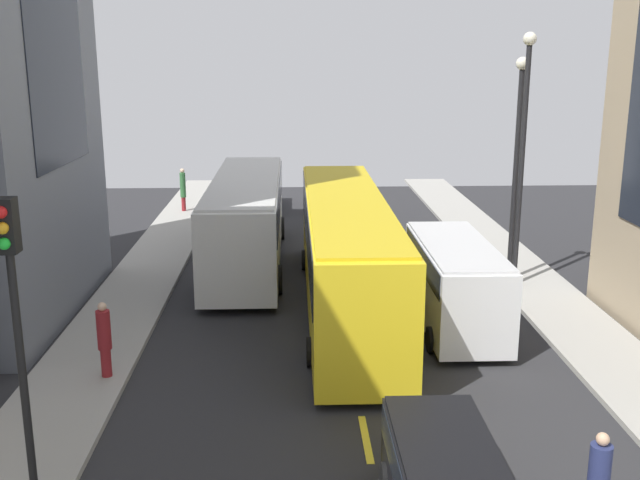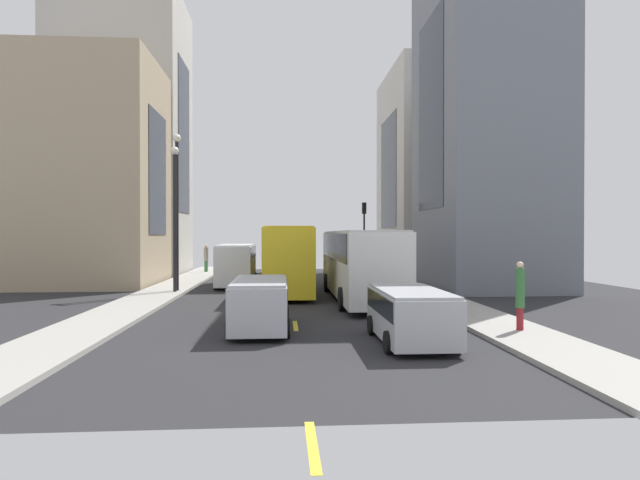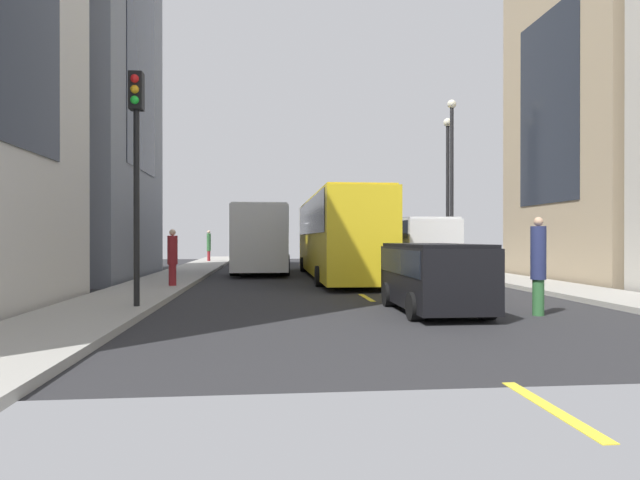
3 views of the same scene
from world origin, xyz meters
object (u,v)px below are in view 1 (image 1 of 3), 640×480
(streetcar_yellow, at_px, (346,244))
(car_silver_1, at_px, (347,198))
(delivery_van_white, at_px, (455,278))
(car_silver_0, at_px, (259,192))
(traffic_light_near_corner, at_px, (14,300))
(pedestrian_waiting_curb, at_px, (183,188))
(pedestrian_crossing_mid, at_px, (104,337))
(city_bus_white, at_px, (246,213))

(streetcar_yellow, relative_size, car_silver_1, 3.12)
(delivery_van_white, bearing_deg, car_silver_1, 97.78)
(delivery_van_white, relative_size, car_silver_1, 1.32)
(delivery_van_white, height_order, car_silver_0, delivery_van_white)
(car_silver_1, xyz_separation_m, traffic_light_near_corner, (-7.26, -24.33, 3.06))
(car_silver_1, distance_m, pedestrian_waiting_curb, 8.38)
(car_silver_0, bearing_deg, car_silver_1, -28.11)
(car_silver_0, bearing_deg, pedestrian_crossing_mid, -97.81)
(pedestrian_waiting_curb, bearing_deg, traffic_light_near_corner, 55.82)
(streetcar_yellow, xyz_separation_m, car_silver_0, (-3.45, 15.82, -1.20))
(traffic_light_near_corner, bearing_deg, city_bus_white, 80.34)
(streetcar_yellow, bearing_deg, traffic_light_near_corner, -119.73)
(car_silver_1, bearing_deg, delivery_van_white, -82.22)
(delivery_van_white, relative_size, car_silver_0, 1.41)
(city_bus_white, xyz_separation_m, traffic_light_near_corner, (-2.77, -16.28, 2.05))
(city_bus_white, relative_size, traffic_light_near_corner, 2.19)
(city_bus_white, distance_m, streetcar_yellow, 6.39)
(car_silver_1, height_order, pedestrian_crossing_mid, pedestrian_crossing_mid)
(pedestrian_crossing_mid, bearing_deg, pedestrian_waiting_curb, 2.01)
(delivery_van_white, relative_size, traffic_light_near_corner, 1.09)
(city_bus_white, relative_size, streetcar_yellow, 0.85)
(pedestrian_waiting_curb, relative_size, pedestrian_crossing_mid, 1.13)
(streetcar_yellow, xyz_separation_m, pedestrian_waiting_curb, (-7.23, 14.78, -0.81))
(car_silver_1, bearing_deg, pedestrian_crossing_mid, -111.54)
(pedestrian_waiting_curb, bearing_deg, delivery_van_white, 85.55)
(streetcar_yellow, height_order, car_silver_0, streetcar_yellow)
(streetcar_yellow, relative_size, car_silver_0, 3.31)
(delivery_van_white, xyz_separation_m, car_silver_1, (-2.08, 15.22, -0.52))
(streetcar_yellow, height_order, traffic_light_near_corner, traffic_light_near_corner)
(pedestrian_crossing_mid, bearing_deg, streetcar_yellow, -50.88)
(city_bus_white, xyz_separation_m, car_silver_1, (4.49, 8.04, -1.01))
(streetcar_yellow, bearing_deg, pedestrian_crossing_mid, -140.33)
(pedestrian_crossing_mid, bearing_deg, delivery_van_white, -70.40)
(streetcar_yellow, height_order, car_silver_1, streetcar_yellow)
(city_bus_white, relative_size, car_silver_0, 2.83)
(city_bus_white, xyz_separation_m, pedestrian_crossing_mid, (-2.89, -10.64, -0.84))
(car_silver_0, bearing_deg, traffic_light_near_corner, -95.93)
(city_bus_white, distance_m, car_silver_0, 10.49)
(car_silver_0, height_order, car_silver_1, car_silver_1)
(pedestrian_waiting_curb, bearing_deg, city_bus_white, 75.48)
(car_silver_0, xyz_separation_m, car_silver_1, (4.48, -2.39, 0.07))
(city_bus_white, height_order, pedestrian_crossing_mid, city_bus_white)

